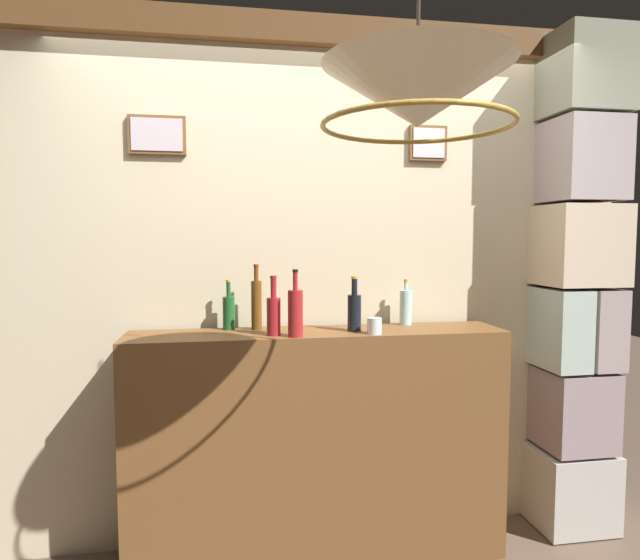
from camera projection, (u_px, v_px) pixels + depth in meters
panelled_rear_partition at (310, 267)px, 2.80m from camera, size 3.41×0.15×2.69m
stone_pillar at (574, 289)px, 2.87m from camera, size 0.40×0.39×2.61m
bar_shelf_unit at (318, 446)px, 2.62m from camera, size 1.81×0.35×1.13m
liquor_bottle_scotch at (274, 314)px, 2.46m from camera, size 0.06×0.06×0.27m
liquor_bottle_gin at (406, 307)px, 2.77m from camera, size 0.06×0.06×0.23m
liquor_bottle_bourbon at (354, 311)px, 2.58m from camera, size 0.07×0.07×0.26m
liquor_bottle_whiskey at (229, 312)px, 2.62m from camera, size 0.06×0.06×0.24m
liquor_bottle_vermouth at (256, 303)px, 2.61m from camera, size 0.05×0.05×0.32m
liquor_bottle_vodka at (295, 312)px, 2.43m from camera, size 0.07×0.07×0.31m
glass_tumbler_rocks at (374, 326)px, 2.50m from camera, size 0.07×0.07×0.08m
pendant_lamp at (417, 98)px, 1.63m from camera, size 0.59×0.59×0.63m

